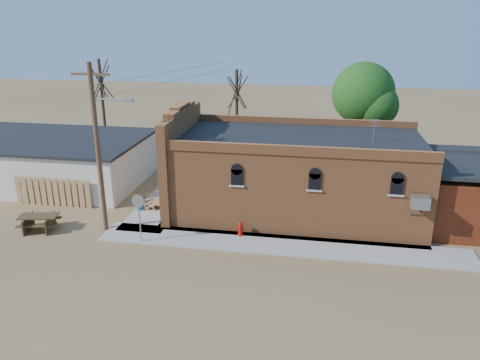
% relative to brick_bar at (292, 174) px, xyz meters
% --- Properties ---
extents(ground, '(120.00, 120.00, 0.00)m').
position_rel_brick_bar_xyz_m(ground, '(-1.64, -5.49, -2.34)').
color(ground, brown).
rests_on(ground, ground).
extents(sidewalk_south, '(19.00, 2.20, 0.08)m').
position_rel_brick_bar_xyz_m(sidewalk_south, '(-0.14, -4.59, -2.30)').
color(sidewalk_south, '#9E9991').
rests_on(sidewalk_south, ground).
extents(sidewalk_west, '(2.60, 10.00, 0.08)m').
position_rel_brick_bar_xyz_m(sidewalk_west, '(-7.94, 0.51, -2.30)').
color(sidewalk_west, '#9E9991').
rests_on(sidewalk_west, ground).
extents(brick_bar, '(16.40, 7.97, 6.30)m').
position_rel_brick_bar_xyz_m(brick_bar, '(0.00, 0.00, 0.00)').
color(brick_bar, '#BA6838').
rests_on(brick_bar, ground).
extents(red_shed, '(5.40, 6.40, 4.30)m').
position_rel_brick_bar_xyz_m(red_shed, '(9.86, 0.01, -0.07)').
color(red_shed, '#531D0E').
rests_on(red_shed, ground).
extents(storage_building, '(20.40, 8.40, 3.17)m').
position_rel_brick_bar_xyz_m(storage_building, '(-20.64, 2.51, -0.74)').
color(storage_building, beige).
rests_on(storage_building, ground).
extents(wood_fence, '(5.20, 0.10, 1.80)m').
position_rel_brick_bar_xyz_m(wood_fence, '(-14.44, -1.69, -1.44)').
color(wood_fence, '#AB714D').
rests_on(wood_fence, ground).
extents(utility_pole, '(3.12, 0.26, 9.00)m').
position_rel_brick_bar_xyz_m(utility_pole, '(-9.79, -4.29, 2.43)').
color(utility_pole, '#4D3B1F').
rests_on(utility_pole, ground).
extents(tree_bare_near, '(2.80, 2.80, 7.65)m').
position_rel_brick_bar_xyz_m(tree_bare_near, '(-4.64, 7.51, 3.62)').
color(tree_bare_near, '#493329').
rests_on(tree_bare_near, ground).
extents(tree_bare_far, '(2.80, 2.80, 8.16)m').
position_rel_brick_bar_xyz_m(tree_bare_far, '(-15.64, 8.51, 4.02)').
color(tree_bare_far, '#493329').
rests_on(tree_bare_far, ground).
extents(tree_leafy, '(4.40, 4.40, 8.15)m').
position_rel_brick_bar_xyz_m(tree_leafy, '(4.36, 8.01, 3.59)').
color(tree_leafy, '#493329').
rests_on(tree_leafy, ground).
extents(fire_hydrant, '(0.42, 0.39, 0.76)m').
position_rel_brick_bar_xyz_m(fire_hydrant, '(-2.38, -3.91, -1.88)').
color(fire_hydrant, '#9E1009').
rests_on(fire_hydrant, sidewalk_south).
extents(stop_sign, '(0.71, 0.10, 2.61)m').
position_rel_brick_bar_xyz_m(stop_sign, '(-7.33, -5.49, -0.25)').
color(stop_sign, gray).
rests_on(stop_sign, sidewalk_south).
extents(trash_barrel, '(0.53, 0.53, 0.74)m').
position_rel_brick_bar_xyz_m(trash_barrel, '(-8.94, -1.46, -1.89)').
color(trash_barrel, '#1C548C').
rests_on(trash_barrel, sidewalk_west).
extents(picnic_table, '(2.33, 1.94, 0.86)m').
position_rel_brick_bar_xyz_m(picnic_table, '(-13.38, -4.99, -1.78)').
color(picnic_table, '#48351D').
rests_on(picnic_table, ground).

